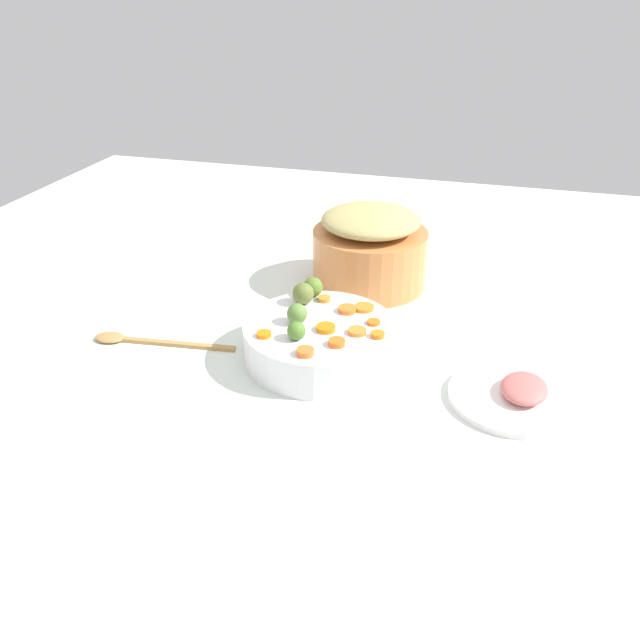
{
  "coord_description": "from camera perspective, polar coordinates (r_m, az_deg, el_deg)",
  "views": [
    {
      "loc": [
        0.31,
        -1.11,
        0.7
      ],
      "look_at": [
        0.02,
        -0.06,
        0.1
      ],
      "focal_mm": 36.79,
      "sensor_mm": 36.0,
      "label": 1
    }
  ],
  "objects": [
    {
      "name": "carrot_slice_2",
      "position": [
        1.18,
        1.47,
        -1.98
      ],
      "size": [
        0.04,
        0.04,
        0.01
      ],
      "primitive_type": "cylinder",
      "rotation": [
        0.0,
        0.0,
        1.17
      ],
      "color": "orange",
      "rests_on": "serving_bowl_carrots"
    },
    {
      "name": "carrot_slice_0",
      "position": [
        1.25,
        4.67,
        -0.2
      ],
      "size": [
        0.04,
        0.04,
        0.01
      ],
      "primitive_type": "cylinder",
      "rotation": [
        0.0,
        0.0,
        2.09
      ],
      "color": "orange",
      "rests_on": "serving_bowl_carrots"
    },
    {
      "name": "wooden_spoon",
      "position": [
        1.38,
        -15.51,
        -1.71
      ],
      "size": [
        0.3,
        0.06,
        0.01
      ],
      "color": "#A77F47",
      "rests_on": "tabletop"
    },
    {
      "name": "carrot_slice_8",
      "position": [
        1.23,
        0.51,
        -0.7
      ],
      "size": [
        0.05,
        0.05,
        0.01
      ],
      "primitive_type": "cylinder",
      "rotation": [
        0.0,
        0.0,
        2.25
      ],
      "color": "orange",
      "rests_on": "serving_bowl_carrots"
    },
    {
      "name": "carrot_slice_5",
      "position": [
        1.3,
        3.87,
        1.09
      ],
      "size": [
        0.05,
        0.05,
        0.01
      ],
      "primitive_type": "cylinder",
      "rotation": [
        0.0,
        0.0,
        5.29
      ],
      "color": "orange",
      "rests_on": "serving_bowl_carrots"
    },
    {
      "name": "brussels_sprout_1",
      "position": [
        1.35,
        -0.63,
        2.9
      ],
      "size": [
        0.04,
        0.04,
        0.04
      ],
      "primitive_type": "sphere",
      "color": "#55782A",
      "rests_on": "serving_bowl_carrots"
    },
    {
      "name": "brussels_sprout_3",
      "position": [
        1.25,
        -2.01,
        0.57
      ],
      "size": [
        0.04,
        0.04,
        0.04
      ],
      "primitive_type": "sphere",
      "color": "#5A823B",
      "rests_on": "serving_bowl_carrots"
    },
    {
      "name": "carrot_slice_6",
      "position": [
        1.33,
        0.5,
        1.84
      ],
      "size": [
        0.04,
        0.04,
        0.01
      ],
      "primitive_type": "cylinder",
      "rotation": [
        0.0,
        0.0,
        2.28
      ],
      "color": "orange",
      "rests_on": "serving_bowl_carrots"
    },
    {
      "name": "carrot_slice_7",
      "position": [
        1.29,
        2.39,
        0.93
      ],
      "size": [
        0.05,
        0.05,
        0.01
      ],
      "primitive_type": "cylinder",
      "rotation": [
        0.0,
        0.0,
        2.81
      ],
      "color": "orange",
      "rests_on": "serving_bowl_carrots"
    },
    {
      "name": "serving_bowl_carrots",
      "position": [
        1.27,
        -0.0,
        -1.87
      ],
      "size": [
        0.29,
        0.29,
        0.07
      ],
      "primitive_type": "cylinder",
      "color": "white",
      "rests_on": "tabletop"
    },
    {
      "name": "stuffing_mound",
      "position": [
        1.52,
        4.45,
        8.65
      ],
      "size": [
        0.23,
        0.23,
        0.05
      ],
      "primitive_type": "ellipsoid",
      "color": "tan",
      "rests_on": "metal_pot"
    },
    {
      "name": "carrot_slice_1",
      "position": [
        1.21,
        -4.89,
        -1.25
      ],
      "size": [
        0.04,
        0.04,
        0.01
      ],
      "primitive_type": "cylinder",
      "rotation": [
        0.0,
        0.0,
        2.36
      ],
      "color": "orange",
      "rests_on": "serving_bowl_carrots"
    },
    {
      "name": "ham_slice_main",
      "position": [
        1.21,
        17.34,
        -5.68
      ],
      "size": [
        0.09,
        0.11,
        0.03
      ],
      "primitive_type": "ellipsoid",
      "rotation": [
        0.0,
        0.0,
        1.46
      ],
      "color": "#C76760",
      "rests_on": "ham_plate"
    },
    {
      "name": "metal_pot",
      "position": [
        1.56,
        4.32,
        5.4
      ],
      "size": [
        0.27,
        0.27,
        0.13
      ],
      "primitive_type": "cylinder",
      "color": "#D17F43",
      "rests_on": "tabletop"
    },
    {
      "name": "tabletop",
      "position": [
        1.34,
        -0.08,
        -2.24
      ],
      "size": [
        2.4,
        2.4,
        0.02
      ],
      "primitive_type": "cube",
      "color": "silver",
      "rests_on": "ground"
    },
    {
      "name": "carrot_slice_3",
      "position": [
        1.22,
        3.25,
        -0.99
      ],
      "size": [
        0.04,
        0.04,
        0.01
      ],
      "primitive_type": "cylinder",
      "rotation": [
        0.0,
        0.0,
        1.3
      ],
      "color": "orange",
      "rests_on": "serving_bowl_carrots"
    },
    {
      "name": "carrot_slice_9",
      "position": [
        1.21,
        5.04,
        -1.28
      ],
      "size": [
        0.03,
        0.03,
        0.01
      ],
      "primitive_type": "cylinder",
      "rotation": [
        0.0,
        0.0,
        1.89
      ],
      "color": "orange",
      "rests_on": "serving_bowl_carrots"
    },
    {
      "name": "brussels_sprout_0",
      "position": [
        1.19,
        -2.07,
        -0.95
      ],
      "size": [
        0.03,
        0.03,
        0.03
      ],
      "primitive_type": "sphere",
      "color": "#4D7B2C",
      "rests_on": "serving_bowl_carrots"
    },
    {
      "name": "brussels_sprout_2",
      "position": [
        1.32,
        -1.47,
        2.32
      ],
      "size": [
        0.04,
        0.04,
        0.04
      ],
      "primitive_type": "sphere",
      "color": "#5D6E30",
      "rests_on": "serving_bowl_carrots"
    },
    {
      "name": "carrot_slice_4",
      "position": [
        1.15,
        -1.3,
        -2.79
      ],
      "size": [
        0.04,
        0.04,
        0.01
      ],
      "primitive_type": "cylinder",
      "rotation": [
        0.0,
        0.0,
        1.26
      ],
      "color": "orange",
      "rests_on": "serving_bowl_carrots"
    },
    {
      "name": "ham_plate",
      "position": [
        1.21,
        16.43,
        -6.46
      ],
      "size": [
        0.23,
        0.23,
        0.01
      ],
      "primitive_type": "cylinder",
      "color": "white",
      "rests_on": "tabletop"
    }
  ]
}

